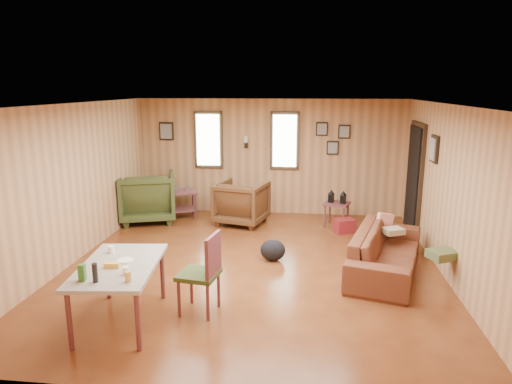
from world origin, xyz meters
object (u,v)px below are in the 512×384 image
side_table (337,202)px  dining_table (119,270)px  recliner_green (147,194)px  end_table (183,199)px  sofa (386,244)px  recliner_brown (242,201)px

side_table → dining_table: (-2.65, -4.02, 0.15)m
side_table → recliner_green: bearing=-179.2°
end_table → side_table: 3.12m
end_table → recliner_green: bearing=-154.4°
sofa → side_table: size_ratio=2.97×
sofa → side_table: sofa is taller
recliner_green → end_table: (0.63, 0.30, -0.15)m
sofa → end_table: 4.41m
recliner_brown → dining_table: recliner_brown is taller
sofa → dining_table: 3.73m
sofa → side_table: (-0.58, 2.17, 0.07)m
sofa → side_table: 2.24m
end_table → side_table: size_ratio=0.96×
side_table → dining_table: dining_table is taller
recliner_brown → recliner_green: (-1.90, -0.02, 0.08)m
sofa → dining_table: (-3.23, -1.85, 0.22)m
end_table → dining_table: size_ratio=0.48×
dining_table → side_table: bearing=50.5°
recliner_brown → side_table: recliner_brown is taller
side_table → dining_table: size_ratio=0.49×
recliner_brown → dining_table: size_ratio=0.64×
sofa → recliner_brown: recliner_brown is taller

